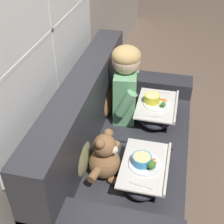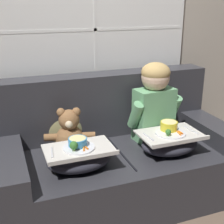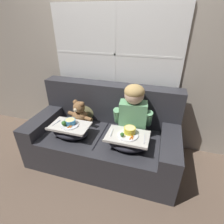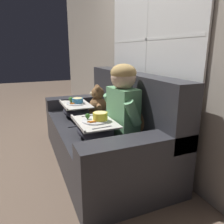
% 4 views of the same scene
% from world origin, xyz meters
% --- Properties ---
extents(ground_plane, '(14.00, 14.00, 0.00)m').
position_xyz_m(ground_plane, '(0.00, 0.00, 0.00)').
color(ground_plane, brown).
extents(wall_back_with_window, '(8.00, 0.08, 2.60)m').
position_xyz_m(wall_back_with_window, '(0.00, 0.58, 1.30)').
color(wall_back_with_window, '#A89E8E').
rests_on(wall_back_with_window, ground_plane).
extents(couch, '(1.85, 0.92, 0.96)m').
position_xyz_m(couch, '(0.00, 0.08, 0.33)').
color(couch, '#2D2D33').
rests_on(couch, ground_plane).
extents(throw_pillow_behind_child, '(0.36, 0.17, 0.37)m').
position_xyz_m(throw_pillow_behind_child, '(0.35, 0.28, 0.60)').
color(throw_pillow_behind_child, '#B2754C').
rests_on(throw_pillow_behind_child, couch).
extents(throw_pillow_behind_teddy, '(0.34, 0.17, 0.35)m').
position_xyz_m(throw_pillow_behind_teddy, '(-0.35, 0.28, 0.60)').
color(throw_pillow_behind_teddy, '#898456').
rests_on(throw_pillow_behind_teddy, couch).
extents(child_figure, '(0.47, 0.24, 0.64)m').
position_xyz_m(child_figure, '(0.35, 0.09, 0.78)').
color(child_figure, '#66A370').
rests_on(child_figure, couch).
extents(teddy_bear, '(0.38, 0.28, 0.36)m').
position_xyz_m(teddy_bear, '(-0.35, 0.09, 0.58)').
color(teddy_bear, brown).
rests_on(teddy_bear, couch).
extents(lap_tray_child, '(0.47, 0.33, 0.23)m').
position_xyz_m(lap_tray_child, '(0.35, -0.17, 0.52)').
color(lap_tray_child, '#2D2D38').
rests_on(lap_tray_child, child_figure).
extents(lap_tray_teddy, '(0.47, 0.31, 0.23)m').
position_xyz_m(lap_tray_teddy, '(-0.35, -0.18, 0.52)').
color(lap_tray_teddy, '#2D2D38').
rests_on(lap_tray_teddy, teddy_bear).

